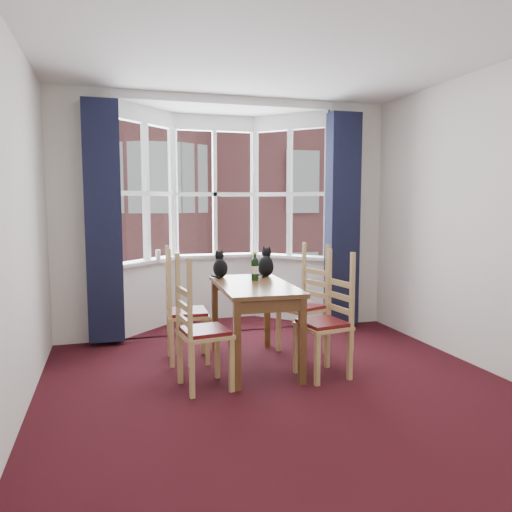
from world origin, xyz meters
name	(u,v)px	position (x,y,z in m)	size (l,w,h in m)	color
floor	(293,401)	(0.00, 0.00, 0.00)	(4.50, 4.50, 0.00)	black
ceiling	(296,34)	(0.00, 0.00, 2.80)	(4.50, 4.50, 0.00)	white
wall_left	(7,229)	(-2.00, 0.00, 1.40)	(4.50, 4.50, 0.00)	silver
wall_right	(508,222)	(2.00, 0.00, 1.40)	(4.50, 4.50, 0.00)	silver
wall_back_pier_left	(82,218)	(-1.65, 2.25, 1.40)	(0.70, 0.12, 2.80)	silver
wall_back_pier_right	(352,215)	(1.65, 2.25, 1.40)	(0.70, 0.12, 2.80)	silver
bay_window	(219,215)	(0.00, 2.75, 1.40)	(2.76, 0.94, 2.80)	white
curtain_left	(103,223)	(-1.42, 2.07, 1.35)	(0.38, 0.22, 2.60)	#171A34
curtain_right	(342,220)	(1.42, 2.07, 1.35)	(0.38, 0.22, 2.60)	#171A34
dining_table	(254,296)	(-0.06, 0.92, 0.68)	(0.73, 1.29, 0.80)	brown
chair_left_near	(194,334)	(-0.70, 0.47, 0.47)	(0.45, 0.47, 0.92)	tan
chair_left_far	(178,314)	(-0.73, 1.26, 0.47)	(0.42, 0.44, 0.92)	tan
chair_right_near	(331,324)	(0.55, 0.47, 0.47)	(0.46, 0.48, 0.92)	tan
chair_right_far	(309,307)	(0.63, 1.22, 0.47)	(0.52, 0.53, 0.92)	tan
cat_left	(220,267)	(-0.27, 1.42, 0.91)	(0.16, 0.22, 0.29)	black
cat_right	(266,265)	(0.20, 1.36, 0.92)	(0.24, 0.27, 0.32)	black
wine_bottle	(255,268)	(0.01, 1.11, 0.92)	(0.07, 0.07, 0.28)	black
candle_tall	(158,255)	(-0.80, 2.60, 0.93)	(0.06, 0.06, 0.12)	white
candle_short	(168,255)	(-0.67, 2.63, 0.92)	(0.06, 0.06, 0.10)	white
candle_extra	(178,255)	(-0.55, 2.65, 0.91)	(0.05, 0.05, 0.07)	white
street	(132,309)	(0.00, 32.25, -6.00)	(80.00, 80.00, 0.00)	#333335
tenement_building	(150,201)	(0.00, 14.01, 1.60)	(18.40, 7.80, 15.20)	#934D4C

